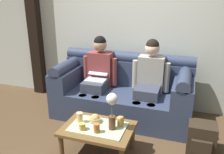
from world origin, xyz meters
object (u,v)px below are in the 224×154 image
at_px(flower_vase, 112,107).
at_px(cup_far_left, 120,121).
at_px(coffee_table, 98,131).
at_px(cup_near_right, 82,126).
at_px(snack_bowl, 95,119).
at_px(cup_near_left, 80,118).
at_px(person_left, 98,73).
at_px(backpack_right, 201,138).
at_px(person_right, 150,78).
at_px(couch, 123,93).
at_px(cup_far_center, 97,128).

relative_size(flower_vase, cup_far_left, 4.22).
xyz_separation_m(coffee_table, cup_far_left, (0.24, 0.10, 0.11)).
xyz_separation_m(flower_vase, cup_near_right, (-0.32, -0.12, -0.24)).
bearing_deg(snack_bowl, cup_near_left, -157.94).
distance_m(person_left, backpack_right, 1.75).
distance_m(person_right, cup_near_right, 1.31).
bearing_deg(backpack_right, coffee_table, -159.95).
xyz_separation_m(coffee_table, flower_vase, (0.17, 0.00, 0.34)).
distance_m(person_left, coffee_table, 1.17).
height_order(couch, snack_bowl, couch).
distance_m(couch, snack_bowl, 0.97).
xyz_separation_m(cup_near_left, cup_far_center, (0.27, -0.14, -0.01)).
bearing_deg(person_left, flower_vase, -61.04).
distance_m(coffee_table, cup_near_left, 0.27).
height_order(cup_far_center, backpack_right, cup_far_center).
bearing_deg(person_right, person_left, -179.97).
distance_m(flower_vase, cup_far_left, 0.26).
bearing_deg(cup_near_left, person_right, 58.02).
relative_size(snack_bowl, cup_far_left, 1.31).
xyz_separation_m(person_left, backpack_right, (1.57, -0.62, -0.47)).
relative_size(cup_near_right, cup_far_left, 0.75).
xyz_separation_m(flower_vase, cup_near_left, (-0.41, 0.01, -0.22)).
height_order(couch, coffee_table, couch).
bearing_deg(cup_near_left, snack_bowl, 22.06).
xyz_separation_m(couch, flower_vase, (0.17, -1.05, 0.28)).
height_order(flower_vase, cup_near_left, flower_vase).
bearing_deg(backpack_right, cup_near_right, -157.50).
height_order(coffee_table, snack_bowl, snack_bowl).
relative_size(snack_bowl, cup_far_center, 1.28).
height_order(coffee_table, cup_near_right, cup_near_right).
relative_size(person_left, cup_far_center, 11.45).
height_order(person_left, cup_near_left, person_left).
height_order(coffee_table, cup_near_left, cup_near_left).
distance_m(couch, person_left, 0.49).
bearing_deg(snack_bowl, person_left, 109.24).
height_order(cup_near_left, cup_far_left, cup_near_left).
distance_m(person_left, cup_near_right, 1.22).
bearing_deg(flower_vase, coffee_table, -179.31).
distance_m(coffee_table, cup_far_center, 0.17).
height_order(coffee_table, backpack_right, backpack_right).
distance_m(couch, person_right, 0.49).
bearing_deg(snack_bowl, cup_near_right, -110.04).
xyz_separation_m(person_right, snack_bowl, (-0.47, -0.96, -0.25)).
bearing_deg(cup_far_left, person_right, 80.20).
xyz_separation_m(couch, person_left, (-0.40, -0.00, 0.28)).
bearing_deg(person_right, snack_bowl, -116.22).
bearing_deg(cup_far_center, person_right, 72.39).
height_order(snack_bowl, cup_far_center, cup_far_center).
distance_m(coffee_table, snack_bowl, 0.15).
bearing_deg(cup_far_left, cup_far_center, -132.58).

